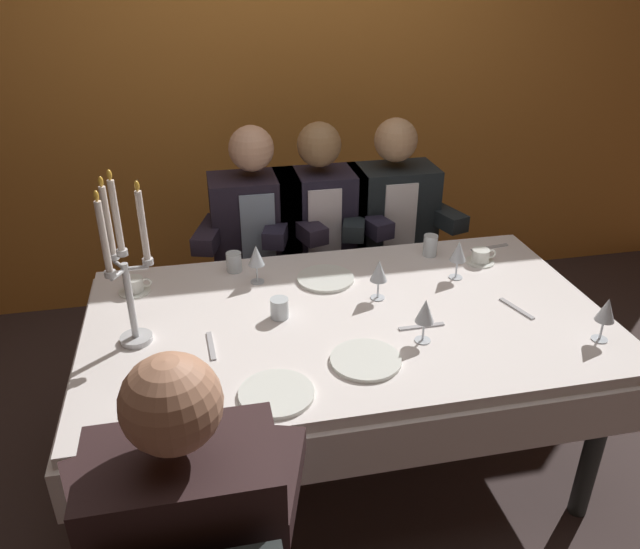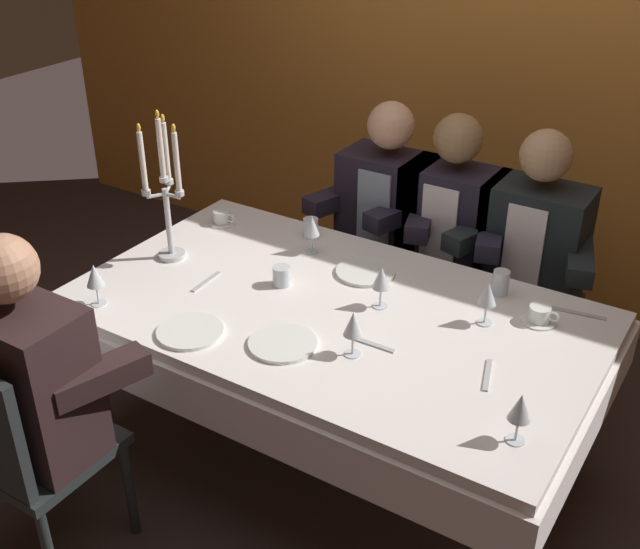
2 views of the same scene
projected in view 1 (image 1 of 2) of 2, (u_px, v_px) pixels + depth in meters
The scene contains 26 objects.
ground_plane at pixel (344, 463), 2.63m from camera, with size 12.00×12.00×0.00m, color #3F3130.
back_wall at pixel (277, 69), 3.44m from camera, with size 6.00×0.12×2.70m, color orange.
dining_table at pixel (347, 342), 2.34m from camera, with size 1.94×1.14×0.74m.
candelabra at pixel (125, 269), 2.00m from camera, with size 0.15×0.17×0.62m.
dinner_plate_0 at pixel (326, 279), 2.52m from camera, with size 0.23×0.23×0.01m, color white.
dinner_plate_1 at pixel (366, 360), 2.02m from camera, with size 0.24×0.24×0.01m, color white.
dinner_plate_2 at pixel (276, 393), 1.87m from camera, with size 0.23×0.23×0.01m, color white.
wine_glass_0 at pixel (425, 312), 2.08m from camera, with size 0.07×0.07×0.16m.
wine_glass_1 at pixel (256, 257), 2.46m from camera, with size 0.07×0.07×0.16m.
wine_glass_2 at pixel (458, 253), 2.49m from camera, with size 0.07×0.07×0.16m.
wine_glass_3 at pixel (131, 389), 1.72m from camera, with size 0.07×0.07×0.16m.
wine_glass_4 at pixel (379, 272), 2.34m from camera, with size 0.07×0.07×0.16m.
wine_glass_5 at pixel (606, 311), 2.08m from camera, with size 0.07×0.07×0.16m.
water_tumbler_0 at pixel (430, 245), 2.71m from camera, with size 0.06×0.06×0.10m, color silver.
water_tumbler_1 at pixel (234, 262), 2.58m from camera, with size 0.06×0.06×0.08m, color silver.
water_tumbler_2 at pixel (279, 308), 2.25m from camera, with size 0.07×0.07×0.08m, color silver.
coffee_cup_0 at pixel (481, 257), 2.66m from camera, with size 0.13×0.12×0.06m.
coffee_cup_1 at pixel (134, 286), 2.43m from camera, with size 0.13×0.12×0.06m.
fork_0 at pixel (517, 308), 2.32m from camera, with size 0.17×0.02×0.01m, color #B7B7BC.
spoon_1 at pixel (211, 346), 2.10m from camera, with size 0.17×0.02×0.01m, color #B7B7BC.
fork_2 at pixel (422, 326), 2.21m from camera, with size 0.17×0.02×0.01m, color #B7B7BC.
knife_3 at pixel (490, 247), 2.80m from camera, with size 0.19×0.02×0.01m, color #B7B7BC.
seated_diner_0 at pixel (191, 542), 1.41m from camera, with size 0.63×0.48×1.24m.
seated_diner_1 at pixel (255, 228), 3.01m from camera, with size 0.63×0.48×1.24m.
seated_diner_2 at pixel (319, 223), 3.07m from camera, with size 0.63×0.48×1.24m.
seated_diner_3 at pixel (391, 217), 3.13m from camera, with size 0.63×0.48×1.24m.
Camera 1 is at (-0.50, -1.89, 1.94)m, focal length 34.62 mm.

